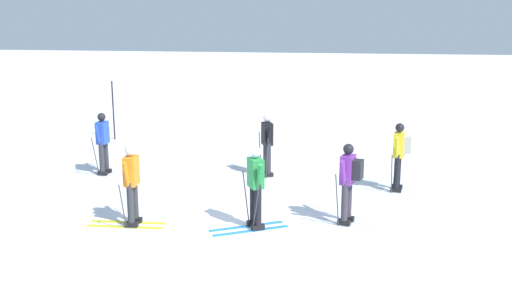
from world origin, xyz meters
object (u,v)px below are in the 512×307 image
(skier_yellow, at_px, (399,154))
(skier_orange, at_px, (131,183))
(trail_marker_pole, at_px, (113,110))
(skier_purple, at_px, (348,180))
(skier_blue, at_px, (103,142))
(skier_green, at_px, (255,185))
(skier_black, at_px, (267,143))

(skier_yellow, relative_size, skier_orange, 1.00)
(skier_yellow, xyz_separation_m, trail_marker_pole, (-9.47, 4.77, 0.07))
(skier_purple, distance_m, skier_yellow, 2.86)
(skier_blue, bearing_deg, skier_purple, -23.11)
(skier_green, height_order, trail_marker_pole, trail_marker_pole)
(skier_black, xyz_separation_m, skier_orange, (-2.13, -4.30, -0.00))
(trail_marker_pole, bearing_deg, skier_blue, -70.18)
(skier_purple, bearing_deg, skier_black, 122.98)
(skier_purple, height_order, skier_orange, same)
(skier_blue, distance_m, skier_green, 5.90)
(skier_yellow, relative_size, trail_marker_pole, 0.83)
(skier_orange, height_order, skier_green, same)
(skier_yellow, distance_m, trail_marker_pole, 10.60)
(skier_purple, bearing_deg, skier_green, -162.20)
(skier_green, bearing_deg, skier_purple, 17.80)
(skier_purple, height_order, skier_black, same)
(skier_green, bearing_deg, skier_yellow, 46.61)
(trail_marker_pole, bearing_deg, skier_black, -33.01)
(skier_orange, bearing_deg, skier_black, 63.62)
(skier_yellow, bearing_deg, trail_marker_pole, 153.27)
(skier_purple, relative_size, skier_orange, 1.00)
(skier_green, bearing_deg, skier_blue, 144.48)
(skier_yellow, distance_m, skier_blue, 7.83)
(skier_yellow, height_order, trail_marker_pole, trail_marker_pole)
(skier_yellow, xyz_separation_m, skier_blue, (-7.83, 0.23, -0.04))
(skier_orange, bearing_deg, skier_blue, 121.71)
(skier_purple, bearing_deg, skier_yellow, 65.62)
(skier_purple, xyz_separation_m, skier_blue, (-6.65, 2.84, -0.04))
(skier_orange, height_order, trail_marker_pole, trail_marker_pole)
(skier_orange, relative_size, trail_marker_pole, 0.83)
(skier_black, relative_size, skier_orange, 1.00)
(skier_purple, bearing_deg, skier_orange, -168.93)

